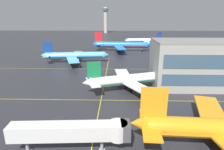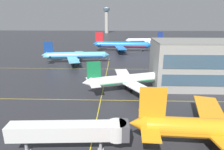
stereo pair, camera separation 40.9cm
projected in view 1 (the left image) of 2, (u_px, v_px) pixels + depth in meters
airliner_second_row at (132, 79)px, 61.05m from camera, size 31.79×27.20×10.16m
airliner_third_row at (75, 56)px, 96.68m from camera, size 34.35×29.43×10.67m
airliner_far_left_stand at (121, 45)px, 128.66m from camera, size 40.05×34.52×12.46m
airliner_far_right_stand at (144, 40)px, 158.70m from camera, size 32.66×28.15×10.16m
taxiway_markings at (101, 100)px, 54.07m from camera, size 125.05×110.09×0.01m
jet_bridge at (78, 131)px, 32.43m from camera, size 20.69×4.07×5.58m
control_tower at (106, 18)px, 264.26m from camera, size 8.82×8.82×34.78m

